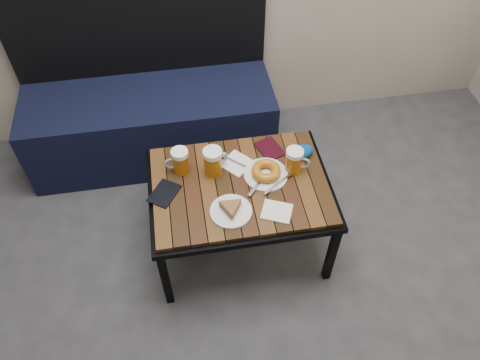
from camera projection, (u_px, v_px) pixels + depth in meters
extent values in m
cube|color=black|center=(152.00, 125.00, 2.75)|extent=(1.40, 0.50, 0.45)
cube|color=black|center=(138.00, 32.00, 2.54)|extent=(1.40, 0.05, 0.50)
cube|color=black|center=(165.00, 279.00, 2.12)|extent=(0.04, 0.03, 0.42)
cube|color=black|center=(331.00, 254.00, 2.20)|extent=(0.03, 0.03, 0.42)
cube|color=black|center=(159.00, 185.00, 2.47)|extent=(0.04, 0.04, 0.42)
cube|color=black|center=(302.00, 167.00, 2.56)|extent=(0.03, 0.04, 0.42)
cube|color=black|center=(240.00, 189.00, 2.16)|extent=(0.84, 0.62, 0.03)
cube|color=#3A230D|center=(240.00, 185.00, 2.14)|extent=(0.80, 0.58, 0.02)
cylinder|color=#9B570C|center=(181.00, 163.00, 2.15)|extent=(0.08, 0.08, 0.10)
cylinder|color=white|center=(179.00, 153.00, 2.10)|extent=(0.08, 0.08, 0.02)
torus|color=#8C999E|center=(171.00, 164.00, 2.15)|extent=(0.06, 0.01, 0.06)
cylinder|color=#9B570C|center=(213.00, 164.00, 2.14)|extent=(0.11, 0.11, 0.11)
cylinder|color=white|center=(212.00, 153.00, 2.09)|extent=(0.09, 0.09, 0.03)
torus|color=#8C999E|center=(222.00, 159.00, 2.16)|extent=(0.07, 0.05, 0.07)
cylinder|color=#9B570C|center=(294.00, 162.00, 2.15)|extent=(0.09, 0.09, 0.11)
cylinder|color=white|center=(295.00, 153.00, 2.10)|extent=(0.08, 0.08, 0.02)
torus|color=#8C999E|center=(303.00, 163.00, 2.15)|extent=(0.07, 0.03, 0.06)
cylinder|color=white|center=(231.00, 211.00, 2.03)|extent=(0.18, 0.18, 0.01)
cylinder|color=white|center=(266.00, 175.00, 2.16)|extent=(0.20, 0.20, 0.01)
torus|color=#8F4D0D|center=(266.00, 171.00, 2.14)|extent=(0.14, 0.14, 0.04)
cube|color=#A5A8AD|center=(281.00, 181.00, 2.13)|extent=(0.18, 0.13, 0.00)
cube|color=#A5A8AD|center=(258.00, 184.00, 2.11)|extent=(0.11, 0.12, 0.00)
cube|color=white|center=(237.00, 163.00, 2.21)|extent=(0.18, 0.18, 0.01)
cube|color=#A5A8AD|center=(237.00, 163.00, 2.21)|extent=(0.13, 0.13, 0.00)
cube|color=white|center=(277.00, 211.00, 2.03)|extent=(0.16, 0.15, 0.01)
cube|color=black|center=(164.00, 193.00, 2.10)|extent=(0.17, 0.18, 0.01)
cube|color=black|center=(270.00, 149.00, 2.28)|extent=(0.15, 0.17, 0.01)
ellipsoid|color=#05138A|center=(302.00, 152.00, 2.23)|extent=(0.14, 0.12, 0.05)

